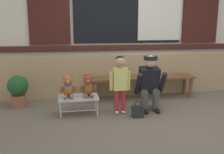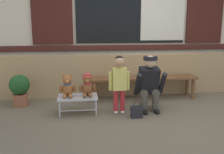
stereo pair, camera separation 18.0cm
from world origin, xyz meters
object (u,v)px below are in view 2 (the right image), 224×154
at_px(small_display_bench, 78,98).
at_px(handbag_on_ground, 136,112).
at_px(wooden_bench_long, 144,80).
at_px(adult_crouching, 149,83).
at_px(teddy_bear_plain, 67,87).
at_px(child_standing, 119,78).
at_px(potted_plant, 20,88).
at_px(teddy_bear_with_hat, 87,85).

xyz_separation_m(small_display_bench, handbag_on_ground, (0.91, -0.30, -0.17)).
height_order(wooden_bench_long, handbag_on_ground, wooden_bench_long).
height_order(wooden_bench_long, adult_crouching, adult_crouching).
relative_size(teddy_bear_plain, adult_crouching, 0.38).
height_order(wooden_bench_long, teddy_bear_plain, teddy_bear_plain).
height_order(child_standing, potted_plant, child_standing).
bearing_deg(child_standing, handbag_on_ground, -44.37).
xyz_separation_m(small_display_bench, adult_crouching, (1.21, 0.02, 0.21)).
xyz_separation_m(wooden_bench_long, handbag_on_ground, (-0.38, -1.01, -0.28)).
bearing_deg(adult_crouching, child_standing, -171.20).
xyz_separation_m(wooden_bench_long, potted_plant, (-2.32, -0.15, -0.05)).
distance_m(teddy_bear_with_hat, potted_plant, 1.32).
bearing_deg(teddy_bear_with_hat, teddy_bear_plain, -179.87).
bearing_deg(wooden_bench_long, small_display_bench, -151.32).
height_order(small_display_bench, teddy_bear_plain, teddy_bear_plain).
bearing_deg(potted_plant, adult_crouching, -13.52).
height_order(small_display_bench, adult_crouching, adult_crouching).
distance_m(small_display_bench, adult_crouching, 1.22).
distance_m(child_standing, handbag_on_ground, 0.60).
relative_size(wooden_bench_long, handbag_on_ground, 7.72).
height_order(small_display_bench, child_standing, child_standing).
relative_size(teddy_bear_plain, teddy_bear_with_hat, 1.00).
xyz_separation_m(child_standing, handbag_on_ground, (0.24, -0.24, -0.50)).
relative_size(small_display_bench, teddy_bear_with_hat, 1.76).
bearing_deg(teddy_bear_plain, small_display_bench, -0.51).
height_order(handbag_on_ground, potted_plant, potted_plant).
bearing_deg(teddy_bear_plain, potted_plant, 147.69).
bearing_deg(teddy_bear_plain, handbag_on_ground, -15.77).
relative_size(teddy_bear_with_hat, adult_crouching, 0.38).
relative_size(small_display_bench, handbag_on_ground, 2.35).
bearing_deg(potted_plant, handbag_on_ground, -23.72).
bearing_deg(adult_crouching, teddy_bear_plain, -179.40).
relative_size(wooden_bench_long, teddy_bear_with_hat, 5.78).
bearing_deg(teddy_bear_with_hat, adult_crouching, 0.75).
relative_size(small_display_bench, teddy_bear_plain, 1.76).
bearing_deg(small_display_bench, potted_plant, 151.81).
distance_m(wooden_bench_long, small_display_bench, 1.47).
bearing_deg(child_standing, teddy_bear_plain, 175.34).
relative_size(teddy_bear_plain, handbag_on_ground, 1.34).
distance_m(teddy_bear_plain, potted_plant, 1.04).
xyz_separation_m(small_display_bench, teddy_bear_plain, (-0.16, 0.00, 0.20)).
xyz_separation_m(wooden_bench_long, adult_crouching, (-0.08, -0.69, 0.11)).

